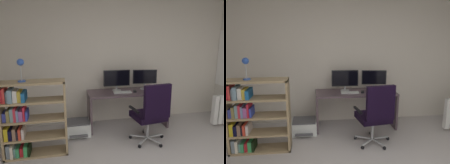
% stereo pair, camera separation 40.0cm
% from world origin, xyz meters
% --- Properties ---
extents(wall_back, '(4.82, 0.10, 2.58)m').
position_xyz_m(wall_back, '(0.00, 2.81, 1.29)').
color(wall_back, silver).
rests_on(wall_back, ground).
extents(desk, '(1.55, 0.59, 0.73)m').
position_xyz_m(desk, '(0.15, 2.36, 0.54)').
color(desk, '#53414A').
rests_on(desk, ground).
extents(monitor_main, '(0.52, 0.18, 0.41)m').
position_xyz_m(monitor_main, '(-0.04, 2.46, 0.96)').
color(monitor_main, '#B2B5B7').
rests_on(monitor_main, desk).
extents(monitor_secondary, '(0.49, 0.18, 0.40)m').
position_xyz_m(monitor_secondary, '(0.54, 2.46, 0.96)').
color(monitor_secondary, '#B2B5B7').
rests_on(monitor_secondary, desk).
extents(keyboard, '(0.35, 0.15, 0.02)m').
position_xyz_m(keyboard, '(0.03, 2.28, 0.74)').
color(keyboard, silver).
rests_on(keyboard, desk).
extents(computer_mouse, '(0.08, 0.11, 0.03)m').
position_xyz_m(computer_mouse, '(0.27, 2.28, 0.74)').
color(computer_mouse, black).
rests_on(computer_mouse, desk).
extents(office_chair, '(0.64, 0.66, 1.07)m').
position_xyz_m(office_chair, '(0.34, 1.57, 0.57)').
color(office_chair, '#B7BABC').
rests_on(office_chair, ground).
extents(bookshelf, '(0.94, 0.31, 1.17)m').
position_xyz_m(bookshelf, '(-1.64, 1.63, 0.57)').
color(bookshelf, '#9A815B').
rests_on(bookshelf, ground).
extents(desk_lamp, '(0.11, 0.11, 0.33)m').
position_xyz_m(desk_lamp, '(-1.66, 1.63, 1.40)').
color(desk_lamp, '#2D53B3').
rests_on(desk_lamp, bookshelf).
extents(printer, '(0.46, 0.50, 0.25)m').
position_xyz_m(printer, '(-0.85, 2.21, 0.12)').
color(printer, silver).
rests_on(printer, ground).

